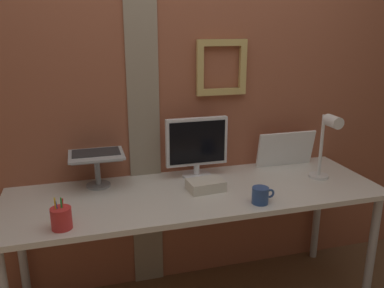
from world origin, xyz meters
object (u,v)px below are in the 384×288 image
Objects in this scene: pen_cup at (61,218)px; monitor at (197,145)px; laptop at (95,144)px; desk_lamp at (327,140)px; coffee_mug at (261,195)px; whiteboard_panel at (286,149)px.

monitor is at bearing 30.82° from pen_cup.
laptop is (-0.60, 0.07, 0.04)m from monitor.
desk_lamp is at bearing -14.57° from laptop.
pen_cup is 1.28× the size of coffee_mug.
desk_lamp is 2.55× the size of pen_cup.
desk_lamp is at bearing 7.31° from pen_cup.
laptop is 1.92× the size of pen_cup.
laptop is 0.99m from coffee_mug.
pen_cup is 1.00m from coffee_mug.
laptop is 0.77× the size of whiteboard_panel.
whiteboard_panel is 0.98× the size of desk_lamp.
pen_cup reaches higher than coffee_mug.
desk_lamp is at bearing -72.08° from whiteboard_panel.
laptop is at bearing 173.79° from monitor.
desk_lamp reaches higher than pen_cup.
whiteboard_panel is (0.62, 0.02, -0.09)m from monitor.
desk_lamp is (0.72, -0.28, 0.05)m from monitor.
desk_lamp reaches higher than laptop.
monitor is 0.63m from whiteboard_panel.
coffee_mug is at bearing -129.71° from whiteboard_panel.
desk_lamp reaches higher than coffee_mug.
whiteboard_panel is at bearing 107.92° from desk_lamp.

